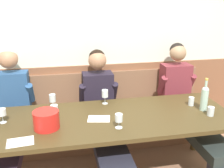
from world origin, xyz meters
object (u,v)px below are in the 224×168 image
ice_bucket (46,120)px  wine_glass_left_end (119,118)px  wall_bench (100,125)px  wine_glass_center_front (105,94)px  wine_bottle_green_tall (204,97)px  wine_glass_right_end (2,113)px  wine_glass_mid_right (54,109)px  person_left_seat (103,112)px  person_center_right_seat (9,119)px  water_tumbler_right (211,111)px  water_tumbler_left (191,101)px  dining_table (111,123)px  person_center_left_seat (187,104)px  wine_glass_by_bottle (53,98)px

ice_bucket → wine_glass_left_end: ice_bucket is taller
wall_bench → wine_glass_center_front: bearing=-90.1°
wine_bottle_green_tall → wine_glass_left_end: 0.96m
ice_bucket → wine_glass_center_front: (0.60, 0.45, 0.03)m
wine_glass_right_end → wine_glass_mid_right: 0.47m
person_left_seat → wine_bottle_green_tall: (0.99, -0.39, 0.25)m
person_left_seat → wine_glass_right_end: 1.04m
person_center_right_seat → wine_glass_mid_right: size_ratio=10.40×
water_tumbler_right → wall_bench: bearing=137.0°
wall_bench → water_tumbler_left: 1.21m
dining_table → wine_glass_left_end: bearing=-83.6°
person_center_right_seat → person_left_seat: bearing=0.6°
wall_bench → wine_glass_right_end: (-1.01, -0.66, 0.56)m
wine_glass_right_end → wall_bench: bearing=33.4°
wine_bottle_green_tall → wine_glass_right_end: 1.97m
ice_bucket → wine_glass_center_front: size_ratio=1.44×
person_center_left_seat → wine_glass_right_end: size_ratio=9.82×
wine_glass_right_end → wine_glass_mid_right: (0.47, 0.01, -0.01)m
dining_table → water_tumbler_left: (0.90, 0.11, 0.12)m
water_tumbler_right → wine_glass_mid_right: bearing=170.5°
wall_bench → ice_bucket: size_ratio=11.99×
wall_bench → wine_glass_center_front: size_ratio=17.31×
person_center_left_seat → wine_glass_right_end: bearing=-171.8°
water_tumbler_right → water_tumbler_left: (-0.06, 0.27, 0.00)m
person_center_left_seat → ice_bucket: 1.67m
water_tumbler_right → wine_glass_center_front: bearing=152.6°
ice_bucket → wine_glass_right_end: bearing=155.0°
person_left_seat → wine_glass_by_bottle: bearing=-179.7°
wine_glass_right_end → person_center_left_seat: bearing=8.2°
wine_bottle_green_tall → water_tumbler_left: (-0.06, 0.14, -0.10)m
person_center_right_seat → ice_bucket: person_center_right_seat is taller
wall_bench → person_left_seat: bearing=-93.7°
person_center_right_seat → wine_glass_right_end: 0.34m
wine_glass_right_end → water_tumbler_left: 1.91m
dining_table → water_tumbler_right: (0.97, -0.16, 0.12)m
person_center_right_seat → wine_glass_left_end: 1.21m
wine_bottle_green_tall → water_tumbler_left: bearing=114.2°
dining_table → water_tumbler_right: water_tumbler_right is taller
person_center_left_seat → wine_glass_left_end: size_ratio=10.11×
wine_glass_left_end → water_tumbler_left: size_ratio=1.44×
person_center_left_seat → wine_bottle_green_tall: person_center_left_seat is taller
wine_glass_center_front → wine_glass_left_end: bearing=-87.3°
water_tumbler_right → person_center_right_seat: bearing=165.5°
person_left_seat → wine_glass_center_front: (0.02, -0.02, 0.22)m
dining_table → person_center_left_seat: size_ratio=1.80×
wine_glass_mid_right → wine_glass_by_bottle: bearing=94.5°
wine_glass_left_end → dining_table: bearing=96.4°
wine_glass_center_front → wine_glass_by_bottle: 0.56m
person_center_left_seat → wine_glass_by_bottle: bearing=-179.8°
dining_table → wine_bottle_green_tall: 0.99m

